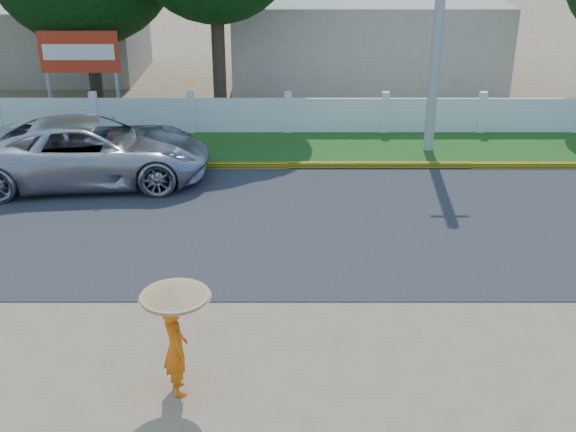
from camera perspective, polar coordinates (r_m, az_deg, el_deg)
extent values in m
plane|color=#9E8460|center=(12.54, 0.00, -9.22)|extent=(120.00, 120.00, 0.00)
cube|color=#38383A|center=(16.48, 0.00, -0.50)|extent=(60.00, 7.00, 0.02)
cube|color=#2D601E|center=(21.35, 0.00, 5.46)|extent=(60.00, 3.50, 0.03)
cube|color=yellow|center=(19.73, 0.00, 4.03)|extent=(40.00, 0.18, 0.16)
cube|color=silver|center=(22.57, 0.00, 7.94)|extent=(40.00, 0.10, 1.10)
cube|color=#B7AD99|center=(29.10, 6.09, 13.68)|extent=(10.00, 6.00, 3.20)
cube|color=#B7AD99|center=(31.59, -18.96, 13.01)|extent=(8.00, 5.00, 2.80)
cylinder|color=#9C9C99|center=(20.61, 11.86, 15.35)|extent=(0.28, 0.28, 7.76)
imported|color=#ADB0B6|center=(19.23, -15.28, 4.98)|extent=(6.26, 3.38, 1.67)
imported|color=orange|center=(10.95, -8.87, -10.31)|extent=(0.55, 0.65, 1.52)
cylinder|color=gray|center=(10.63, -8.81, -7.71)|extent=(0.02, 0.02, 0.99)
cone|color=tan|center=(10.41, -8.95, -5.75)|extent=(1.04, 1.04, 0.25)
cylinder|color=gray|center=(24.73, -18.32, 9.26)|extent=(0.12, 0.12, 2.00)
cylinder|color=gray|center=(24.14, -13.29, 9.49)|extent=(0.12, 0.12, 2.00)
cube|color=red|center=(24.13, -16.19, 12.36)|extent=(2.50, 0.12, 1.30)
cube|color=silver|center=(24.07, -16.23, 12.33)|extent=(2.25, 0.02, 0.49)
cylinder|color=#473828|center=(26.56, -15.18, 12.28)|extent=(0.44, 0.44, 3.49)
cylinder|color=#473828|center=(24.45, -5.51, 12.88)|extent=(0.44, 0.44, 4.22)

